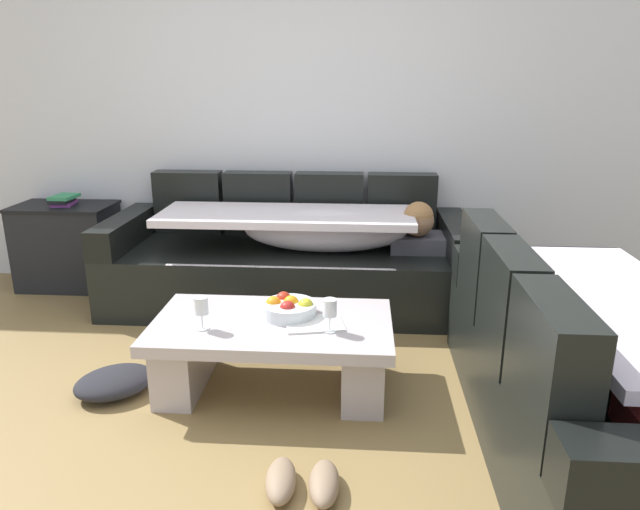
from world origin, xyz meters
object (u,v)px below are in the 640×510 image
couch_along_wall (295,259)px  side_cabinet (68,246)px  couch_near_window (590,376)px  coffee_table (273,346)px  book_stack_on_cabinet (63,200)px  fruit_bowl (289,308)px  wine_glass_near_left (201,307)px  wine_glass_near_right (330,309)px  crumpled_garment (115,382)px  pair_of_shoes (302,482)px  open_magazine (314,324)px

couch_along_wall → side_cabinet: bearing=172.7°
couch_near_window → coffee_table: size_ratio=1.66×
book_stack_on_cabinet → fruit_bowl: bearing=-36.2°
wine_glass_near_left → book_stack_on_cabinet: (-1.45, 1.55, 0.18)m
wine_glass_near_right → book_stack_on_cabinet: bearing=143.4°
fruit_bowl → couch_along_wall: bearing=95.0°
couch_near_window → crumpled_garment: size_ratio=4.99×
fruit_bowl → wine_glass_near_right: wine_glass_near_right is taller
couch_near_window → book_stack_on_cabinet: 3.68m
wine_glass_near_right → side_cabinet: (-2.08, 1.54, -0.17)m
coffee_table → book_stack_on_cabinet: bearing=141.1°
couch_along_wall → coffee_table: (0.02, -1.20, -0.09)m
coffee_table → crumpled_garment: size_ratio=3.00×
side_cabinet → fruit_bowl: bearing=-36.1°
side_cabinet → crumpled_garment: 1.84m
couch_near_window → pair_of_shoes: couch_near_window is taller
fruit_bowl → crumpled_garment: bearing=-168.7°
couch_along_wall → fruit_bowl: 1.14m
couch_near_window → pair_of_shoes: (-1.19, -0.39, -0.29)m
fruit_bowl → open_magazine: 0.18m
fruit_bowl → side_cabinet: (-1.86, 1.35, -0.10)m
couch_near_window → side_cabinet: size_ratio=2.77×
couch_near_window → wine_glass_near_left: size_ratio=12.02×
couch_near_window → side_cabinet: couch_near_window is taller
couch_near_window → couch_along_wall: bearing=42.2°
coffee_table → pair_of_shoes: 0.83m
side_cabinet → book_stack_on_cabinet: 0.36m
coffee_table → side_cabinet: side_cabinet is taller
book_stack_on_cabinet → crumpled_garment: bearing=-57.7°
couch_along_wall → wine_glass_near_right: (0.32, -1.31, 0.17)m
open_magazine → crumpled_garment: (-1.02, -0.07, -0.33)m
wine_glass_near_left → open_magazine: 0.56m
open_magazine → wine_glass_near_right: bearing=-54.9°
couch_near_window → side_cabinet: (-3.20, 1.81, -0.02)m
fruit_bowl → couch_near_window: bearing=-19.0°
coffee_table → crumpled_garment: 0.83m
side_cabinet → pair_of_shoes: (2.01, -2.21, -0.28)m
coffee_table → open_magazine: open_magazine is taller
wine_glass_near_left → wine_glass_near_right: bearing=1.5°
fruit_bowl → side_cabinet: size_ratio=0.39×
wine_glass_near_left → couch_along_wall: bearing=77.3°
side_cabinet → couch_along_wall: bearing=-7.3°
crumpled_garment → book_stack_on_cabinet: bearing=122.3°
pair_of_shoes → crumpled_garment: bearing=146.9°
side_cabinet → crumpled_garment: bearing=-57.4°
couch_near_window → pair_of_shoes: bearing=108.2°
wine_glass_near_left → side_cabinet: 2.14m
coffee_table → open_magazine: (0.22, -0.03, 0.15)m
wine_glass_near_right → open_magazine: (-0.08, 0.08, -0.11)m
side_cabinet → pair_of_shoes: size_ratio=2.38×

